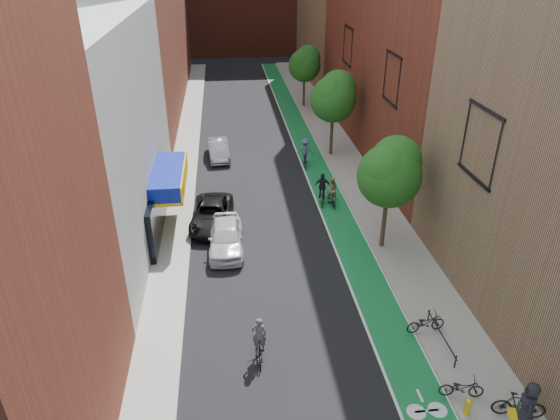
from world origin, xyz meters
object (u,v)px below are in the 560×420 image
object	(u,v)px
fire_hydrant	(468,406)
cyclist_lane_far	(305,154)
cyclist_lead	(259,345)
cyclist_lane_mid	(322,192)
parked_car_white	(226,237)
cyclist_lane_near	(332,194)
pedestrian	(528,404)
parked_car_black	(212,214)
parked_car_silver	(218,149)

from	to	relation	value
fire_hydrant	cyclist_lane_far	bearing A→B (deg)	95.11
cyclist_lead	fire_hydrant	world-z (taller)	cyclist_lead
cyclist_lane_mid	fire_hydrant	bearing A→B (deg)	108.24
parked_car_white	cyclist_lane_near	xyz separation A→B (m)	(6.86, 4.51, 0.05)
cyclist_lane_near	pedestrian	xyz separation A→B (m)	(3.21, -17.36, 0.24)
parked_car_black	fire_hydrant	xyz separation A→B (m)	(9.09, -15.10, -0.18)
pedestrian	parked_car_white	bearing A→B (deg)	-118.12
parked_car_black	cyclist_lane_far	distance (m)	10.90
parked_car_white	cyclist_lane_mid	world-z (taller)	cyclist_lane_mid
cyclist_lane_far	fire_hydrant	bearing A→B (deg)	101.71
parked_car_white	cyclist_lead	world-z (taller)	cyclist_lead
parked_car_black	cyclist_lane_mid	distance (m)	7.40
cyclist_lane_far	parked_car_black	bearing A→B (deg)	56.70
parked_car_white	cyclist_lead	bearing A→B (deg)	-80.89
parked_car_white	cyclist_lane_mid	xyz separation A→B (m)	(6.33, 4.89, -0.00)
parked_car_black	cyclist_lead	world-z (taller)	cyclist_lead
parked_car_white	parked_car_black	xyz separation A→B (m)	(-0.79, 2.87, -0.08)
parked_car_white	fire_hydrant	world-z (taller)	parked_car_white
parked_car_silver	cyclist_lane_far	world-z (taller)	cyclist_lane_far
parked_car_silver	cyclist_lead	xyz separation A→B (m)	(1.53, -22.16, -0.05)
fire_hydrant	pedestrian	bearing A→B (deg)	-19.28
cyclist_lane_mid	cyclist_lane_near	bearing A→B (deg)	156.36
parked_car_white	pedestrian	xyz separation A→B (m)	(10.07, -12.85, 0.28)
cyclist_lane_far	parked_car_silver	bearing A→B (deg)	-13.76
cyclist_lead	cyclist_lane_far	distance (m)	20.36
cyclist_lane_far	pedestrian	size ratio (longest dim) A/B	1.19
cyclist_lead	cyclist_lane_near	distance (m)	14.19
parked_car_black	cyclist_lane_far	size ratio (longest dim) A/B	2.33
cyclist_lane_mid	pedestrian	size ratio (longest dim) A/B	1.14
cyclist_lane_near	parked_car_black	bearing A→B (deg)	4.41
parked_car_white	fire_hydrant	distance (m)	14.78
pedestrian	cyclist_lane_far	bearing A→B (deg)	-147.08
parked_car_black	cyclist_lane_near	distance (m)	7.83
pedestrian	fire_hydrant	bearing A→B (deg)	-85.48
parked_car_black	cyclist_lead	distance (m)	11.54
cyclist_lane_mid	parked_car_silver	bearing A→B (deg)	-41.05
parked_car_silver	pedestrian	xyz separation A→B (m)	(10.41, -26.51, 0.35)
cyclist_lane_near	cyclist_lane_mid	xyz separation A→B (m)	(-0.53, 0.38, -0.05)
parked_car_silver	pedestrian	distance (m)	28.48
pedestrian	fire_hydrant	world-z (taller)	pedestrian
cyclist_lane_far	cyclist_lane_near	bearing A→B (deg)	102.22
cyclist_lane_far	pedestrian	bearing A→B (deg)	105.73
parked_car_black	cyclist_lead	size ratio (longest dim) A/B	2.58
parked_car_white	cyclist_lane_mid	size ratio (longest dim) A/B	2.21
cyclist_lane_near	parked_car_silver	bearing A→B (deg)	-59.48
parked_car_black	cyclist_lane_near	xyz separation A→B (m)	(7.65, 1.64, 0.13)
parked_car_silver	parked_car_white	bearing A→B (deg)	-93.02
pedestrian	fire_hydrant	size ratio (longest dim) A/B	2.57
cyclist_lane_near	pedestrian	world-z (taller)	pedestrian
parked_car_silver	cyclist_lane_far	size ratio (longest dim) A/B	2.00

